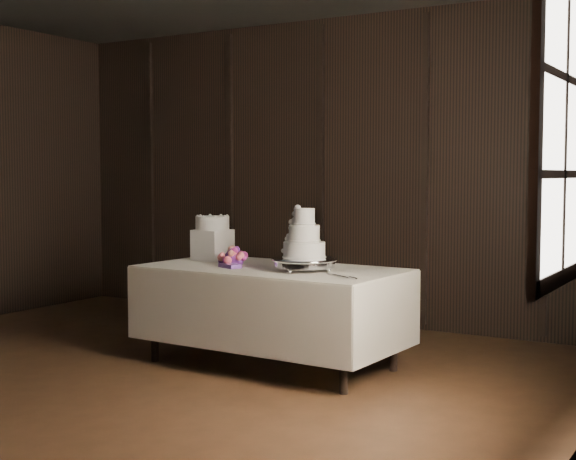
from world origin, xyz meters
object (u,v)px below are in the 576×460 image
at_px(display_table, 271,312).
at_px(box_pedestal, 213,245).
at_px(wedding_cake, 300,239).
at_px(bouquet, 234,258).
at_px(small_cake, 212,223).
at_px(cake_stand, 304,265).

distance_m(display_table, box_pedestal, 0.86).
height_order(display_table, wedding_cake, wedding_cake).
relative_size(bouquet, box_pedestal, 1.48).
bearing_deg(wedding_cake, bouquet, -168.17).
distance_m(display_table, bouquet, 0.51).
bearing_deg(box_pedestal, bouquet, -33.96).
bearing_deg(small_cake, display_table, -16.27).
bearing_deg(box_pedestal, small_cake, 0.00).
distance_m(display_table, small_cake, 0.97).
bearing_deg(cake_stand, box_pedestal, 165.45).
height_order(cake_stand, box_pedestal, box_pedestal).
distance_m(box_pedestal, small_cake, 0.18).
bearing_deg(wedding_cake, cake_stand, 43.01).
bearing_deg(small_cake, wedding_cake, -15.75).
bearing_deg(small_cake, bouquet, -33.96).
relative_size(wedding_cake, small_cake, 1.33).
bearing_deg(bouquet, small_cake, 146.04).
bearing_deg(cake_stand, wedding_cake, -150.26).
xyz_separation_m(display_table, bouquet, (-0.30, -0.06, 0.41)).
bearing_deg(wedding_cake, small_cake, 177.52).
xyz_separation_m(cake_stand, box_pedestal, (-1.02, 0.26, 0.08)).
xyz_separation_m(bouquet, small_cake, (-0.39, 0.27, 0.24)).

